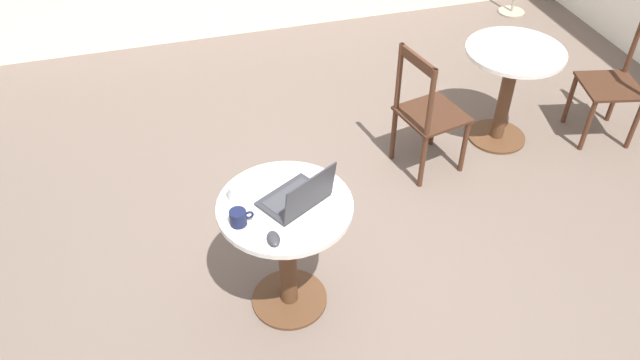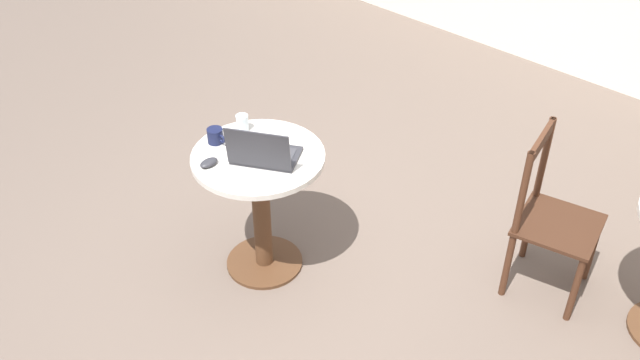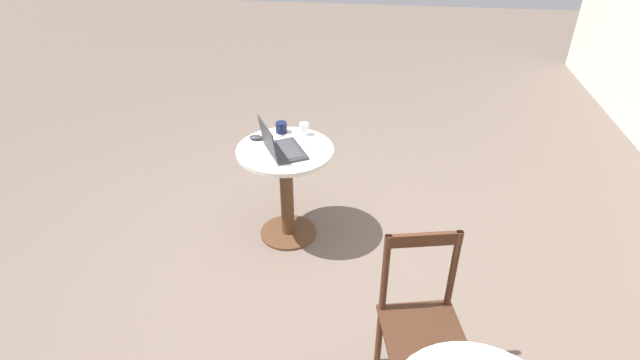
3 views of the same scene
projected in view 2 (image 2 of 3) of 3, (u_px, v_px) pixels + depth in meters
ground_plane at (320, 298)px, 3.79m from camera, size 16.00×16.00×0.00m
cafe_table_near at (260, 190)px, 3.70m from camera, size 0.68×0.68×0.74m
chair_mid_left at (551, 220)px, 3.62m from camera, size 0.47×0.47×0.92m
laptop at (264, 153)px, 3.49m from camera, size 0.40×0.37×0.23m
mouse at (209, 163)px, 3.48m from camera, size 0.06×0.10×0.03m
mug at (216, 136)px, 3.63m from camera, size 0.12×0.08×0.08m
drinking_glass at (242, 123)px, 3.72m from camera, size 0.07×0.07×0.09m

